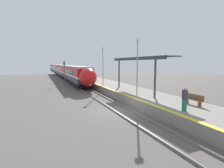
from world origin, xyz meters
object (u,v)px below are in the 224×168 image
at_px(person_waiting, 185,98).
at_px(lamppost_mid, 103,64).
at_px(train, 60,69).
at_px(platform_bench, 194,99).
at_px(lamppost_near, 137,65).
at_px(railway_signal, 64,71).

height_order(person_waiting, lamppost_mid, lamppost_mid).
relative_size(train, person_waiting, 45.21).
bearing_deg(lamppost_mid, platform_bench, -80.00).
bearing_deg(train, person_waiting, -87.16).
xyz_separation_m(train, lamppost_near, (2.30, -49.79, 2.11)).
bearing_deg(lamppost_near, person_waiting, -85.60).
height_order(railway_signal, lamppost_mid, lamppost_mid).
bearing_deg(person_waiting, railway_signal, 100.34).
relative_size(train, railway_signal, 17.06).
relative_size(lamppost_near, lamppost_mid, 1.00).
bearing_deg(train, platform_bench, -84.78).
bearing_deg(train, railway_signal, -94.45).
distance_m(railway_signal, lamppost_near, 21.83).
xyz_separation_m(train, railway_signal, (-2.22, -28.48, 0.71)).
distance_m(train, lamppost_near, 49.88).
relative_size(train, lamppost_mid, 13.80).
bearing_deg(platform_bench, lamppost_mid, 100.00).
relative_size(platform_bench, railway_signal, 0.37).
height_order(person_waiting, railway_signal, railway_signal).
relative_size(person_waiting, railway_signal, 0.38).
xyz_separation_m(railway_signal, lamppost_mid, (4.52, -10.86, 1.40)).
distance_m(platform_bench, lamppost_mid, 15.74).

